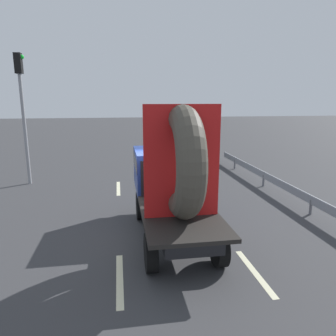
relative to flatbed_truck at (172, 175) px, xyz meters
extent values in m
plane|color=#38383A|center=(-0.18, 0.32, -1.86)|extent=(120.00, 120.00, 0.00)
cylinder|color=black|center=(-0.85, 1.38, -1.38)|extent=(0.28, 0.95, 0.95)
cylinder|color=black|center=(0.85, 1.38, -1.38)|extent=(0.28, 0.95, 0.95)
cylinder|color=black|center=(-0.85, -2.04, -1.38)|extent=(0.28, 0.95, 0.95)
cylinder|color=black|center=(0.85, -2.04, -1.38)|extent=(0.28, 0.95, 0.95)
cube|color=black|center=(0.00, -0.30, -0.92)|extent=(1.30, 5.50, 0.25)
cube|color=navy|center=(0.00, 1.38, -0.12)|extent=(2.00, 2.13, 1.35)
cube|color=black|center=(0.00, 1.33, 0.17)|extent=(2.02, 2.02, 0.44)
cube|color=black|center=(0.00, -1.37, -0.75)|extent=(2.00, 3.37, 0.10)
cube|color=black|center=(0.00, 0.27, -0.15)|extent=(1.80, 0.08, 1.10)
torus|color=#474238|center=(0.00, -1.52, 0.71)|extent=(0.69, 2.81, 2.81)
cube|color=red|center=(0.00, -1.52, 0.71)|extent=(1.90, 0.03, 2.81)
cylinder|color=black|center=(2.47, 12.04, -1.55)|extent=(0.21, 0.61, 0.61)
cylinder|color=black|center=(3.97, 12.04, -1.55)|extent=(0.21, 0.61, 0.61)
cylinder|color=black|center=(2.47, 9.46, -1.55)|extent=(0.21, 0.61, 0.61)
cylinder|color=black|center=(3.97, 9.46, -1.55)|extent=(0.21, 0.61, 0.61)
cube|color=black|center=(3.22, 10.75, -1.29)|extent=(1.73, 4.03, 0.53)
cube|color=black|center=(3.22, 10.65, -0.78)|extent=(1.56, 2.26, 0.48)
cylinder|color=gray|center=(-5.89, 6.86, 0.74)|extent=(0.16, 0.16, 5.19)
cube|color=black|center=(-5.89, 6.86, 3.79)|extent=(0.30, 0.36, 0.90)
sphere|color=#19D833|center=(-5.72, 6.86, 4.07)|extent=(0.20, 0.20, 0.20)
cube|color=gray|center=(5.22, 2.73, -1.31)|extent=(0.06, 15.12, 0.32)
cylinder|color=slate|center=(5.22, 0.84, -1.58)|extent=(0.10, 0.10, 0.55)
cylinder|color=slate|center=(5.22, 4.62, -1.58)|extent=(0.10, 0.10, 0.55)
cylinder|color=slate|center=(5.22, 8.40, -1.58)|extent=(0.10, 0.10, 0.55)
cube|color=beige|center=(-1.61, -2.29, -1.85)|extent=(0.16, 2.26, 0.01)
cube|color=beige|center=(-1.61, 5.33, -1.85)|extent=(0.16, 2.32, 0.01)
cube|color=beige|center=(1.61, -2.51, -1.85)|extent=(0.16, 2.14, 0.01)
cube|color=beige|center=(1.61, 5.60, -1.85)|extent=(0.16, 2.11, 0.01)
cylinder|color=black|center=(3.46, 22.09, -1.58)|extent=(0.19, 0.55, 0.55)
cylinder|color=black|center=(4.81, 22.09, -1.58)|extent=(0.19, 0.55, 0.55)
cylinder|color=black|center=(3.46, 19.78, -1.58)|extent=(0.19, 0.55, 0.55)
cylinder|color=black|center=(4.81, 19.78, -1.58)|extent=(0.19, 0.55, 0.55)
cube|color=black|center=(4.14, 20.93, -1.34)|extent=(1.55, 3.62, 0.47)
cube|color=black|center=(4.14, 20.85, -0.89)|extent=(1.40, 2.03, 0.43)
camera|label=1|loc=(-1.53, -8.95, 2.24)|focal=33.66mm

